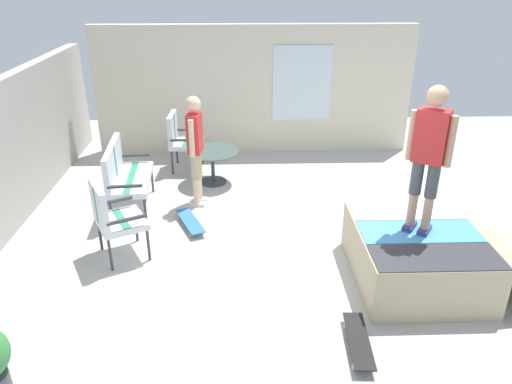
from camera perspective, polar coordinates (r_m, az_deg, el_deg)
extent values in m
cube|color=beige|center=(6.49, 5.23, -7.00)|extent=(12.00, 12.00, 0.10)
cube|color=beige|center=(9.51, -0.25, 11.77)|extent=(0.20, 6.00, 2.41)
cube|color=silver|center=(9.44, 5.37, 12.46)|extent=(0.03, 1.10, 1.40)
cube|color=tan|center=(6.01, 18.07, -7.03)|extent=(1.63, 1.38, 0.62)
cube|color=#333338|center=(5.42, 20.31, -7.14)|extent=(0.52, 1.34, 0.01)
cube|color=#4C99D8|center=(5.86, 18.48, -4.38)|extent=(0.52, 1.34, 0.01)
cube|color=silver|center=(6.30, 16.92, -1.99)|extent=(0.52, 1.34, 0.01)
cylinder|color=#B2B2B7|center=(5.68, 12.11, -4.89)|extent=(1.56, 0.05, 0.05)
cube|color=tan|center=(6.47, 27.15, -6.65)|extent=(1.58, 0.89, 0.52)
cylinder|color=#38383D|center=(7.04, -12.74, -2.32)|extent=(0.04, 0.04, 0.44)
cylinder|color=#38383D|center=(8.09, -12.00, 1.44)|extent=(0.04, 0.04, 0.44)
cylinder|color=#38383D|center=(7.11, -16.51, -2.48)|extent=(0.04, 0.04, 0.44)
cylinder|color=#38383D|center=(8.16, -15.28, 1.28)|extent=(0.04, 0.04, 0.44)
cube|color=silver|center=(7.49, -14.31, 1.41)|extent=(1.29, 0.65, 0.08)
cube|color=#338C66|center=(7.47, -14.35, 1.70)|extent=(1.21, 0.19, 0.00)
cube|color=silver|center=(7.42, -16.34, 3.37)|extent=(1.25, 0.18, 0.50)
cube|color=#338C66|center=(7.42, -16.34, 3.37)|extent=(0.11, 0.09, 0.46)
cube|color=#38383D|center=(6.88, -15.03, 0.63)|extent=(0.08, 0.47, 0.04)
cube|color=#38383D|center=(7.99, -13.93, 4.18)|extent=(0.08, 0.47, 0.04)
cylinder|color=#38383D|center=(8.67, -6.67, 3.43)|extent=(0.04, 0.04, 0.44)
cylinder|color=#38383D|center=(9.17, -6.30, 4.67)|extent=(0.04, 0.04, 0.44)
cylinder|color=#38383D|center=(8.74, -9.74, 3.41)|extent=(0.04, 0.04, 0.44)
cylinder|color=#38383D|center=(9.23, -9.20, 4.64)|extent=(0.04, 0.04, 0.44)
cube|color=silver|center=(8.86, -8.07, 5.63)|extent=(0.64, 0.57, 0.08)
cube|color=#338C66|center=(8.85, -8.09, 5.88)|extent=(0.58, 0.12, 0.00)
cube|color=silver|center=(8.81, -9.71, 7.39)|extent=(0.62, 0.10, 0.50)
cube|color=#338C66|center=(8.81, -9.71, 7.39)|extent=(0.10, 0.09, 0.46)
cube|color=#38383D|center=(8.54, -8.40, 5.99)|extent=(0.06, 0.47, 0.04)
cube|color=#38383D|center=(9.08, -7.89, 7.18)|extent=(0.06, 0.47, 0.04)
cylinder|color=#38383D|center=(6.24, -12.42, -6.02)|extent=(0.04, 0.04, 0.44)
cylinder|color=#38383D|center=(6.70, -13.80, -3.90)|extent=(0.04, 0.04, 0.44)
cylinder|color=#38383D|center=(6.16, -16.61, -7.00)|extent=(0.04, 0.04, 0.44)
cylinder|color=#38383D|center=(6.62, -17.70, -4.77)|extent=(0.04, 0.04, 0.44)
cube|color=silver|center=(6.30, -15.40, -3.34)|extent=(0.80, 0.77, 0.08)
cube|color=#338C66|center=(6.28, -15.45, -3.00)|extent=(0.56, 0.35, 0.00)
cube|color=silver|center=(6.14, -17.82, -1.42)|extent=(0.59, 0.35, 0.50)
cube|color=#338C66|center=(6.14, -17.82, -1.42)|extent=(0.13, 0.12, 0.46)
cube|color=#38383D|center=(5.98, -14.87, -3.16)|extent=(0.25, 0.44, 0.04)
cube|color=#38383D|center=(6.49, -16.21, -1.02)|extent=(0.25, 0.44, 0.04)
cylinder|color=#38383D|center=(8.28, -5.04, 2.88)|extent=(0.06, 0.06, 0.55)
cylinder|color=#38383D|center=(8.38, -4.98, 1.23)|extent=(0.44, 0.44, 0.03)
cylinder|color=#425651|center=(8.18, -5.12, 4.73)|extent=(0.90, 0.90, 0.02)
cube|color=silver|center=(7.59, -6.87, -1.40)|extent=(0.14, 0.25, 0.05)
cylinder|color=beige|center=(7.50, -6.95, 0.13)|extent=(0.10, 0.10, 0.40)
cylinder|color=tan|center=(7.34, -7.11, 2.95)|extent=(0.13, 0.13, 0.40)
cube|color=silver|center=(7.74, -6.59, -0.85)|extent=(0.14, 0.25, 0.05)
cylinder|color=beige|center=(7.65, -6.68, 0.66)|extent=(0.10, 0.10, 0.40)
cylinder|color=tan|center=(7.50, -6.82, 3.43)|extent=(0.13, 0.13, 0.40)
cube|color=red|center=(7.25, -7.17, 6.81)|extent=(0.34, 0.22, 0.59)
sphere|color=beige|center=(7.13, -7.35, 10.14)|extent=(0.22, 0.22, 0.22)
cylinder|color=beige|center=(7.07, -7.52, 6.15)|extent=(0.08, 0.08, 0.56)
cylinder|color=beige|center=(7.44, -6.82, 7.14)|extent=(0.08, 0.08, 0.56)
cube|color=navy|center=(5.84, 19.02, -4.21)|extent=(0.26, 0.23, 0.05)
cylinder|color=tan|center=(5.74, 19.32, -2.29)|extent=(0.10, 0.10, 0.39)
cylinder|color=#4C4C51|center=(5.58, 19.88, 1.26)|extent=(0.13, 0.13, 0.39)
cube|color=navy|center=(5.87, 17.44, -3.80)|extent=(0.26, 0.23, 0.05)
cylinder|color=tan|center=(5.77, 17.71, -1.89)|extent=(0.10, 0.10, 0.39)
cylinder|color=#4C4C51|center=(5.62, 18.22, 1.65)|extent=(0.13, 0.13, 0.39)
cube|color=red|center=(5.44, 19.75, 6.11)|extent=(0.33, 0.37, 0.57)
sphere|color=tan|center=(5.33, 20.41, 10.45)|extent=(0.22, 0.22, 0.22)
cylinder|color=tan|center=(5.41, 21.76, 5.47)|extent=(0.08, 0.08, 0.55)
cylinder|color=tan|center=(5.49, 17.71, 6.34)|extent=(0.08, 0.08, 0.55)
cube|color=#3372B2|center=(6.97, -7.69, -3.34)|extent=(0.81, 0.50, 0.02)
cylinder|color=gold|center=(7.26, -7.73, -2.72)|extent=(0.06, 0.05, 0.06)
cylinder|color=gold|center=(7.23, -8.94, -2.96)|extent=(0.06, 0.05, 0.06)
cylinder|color=gold|center=(6.79, -6.29, -4.72)|extent=(0.06, 0.05, 0.06)
cylinder|color=gold|center=(6.75, -7.57, -4.99)|extent=(0.06, 0.05, 0.06)
cube|color=black|center=(5.02, 11.87, -16.50)|extent=(0.81, 0.25, 0.02)
cylinder|color=silver|center=(5.28, 12.18, -15.00)|extent=(0.06, 0.03, 0.06)
cylinder|color=silver|center=(5.25, 10.41, -15.06)|extent=(0.06, 0.03, 0.06)
cylinder|color=silver|center=(4.87, 13.34, -19.20)|extent=(0.06, 0.03, 0.06)
cylinder|color=silver|center=(4.84, 11.38, -19.30)|extent=(0.06, 0.03, 0.06)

